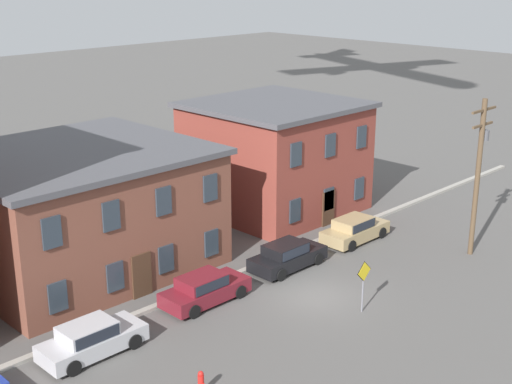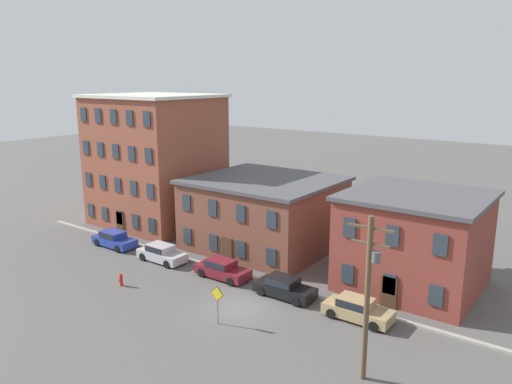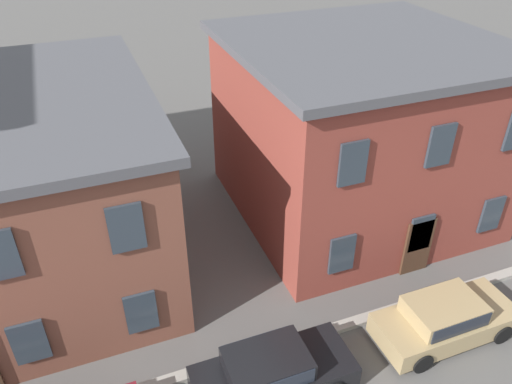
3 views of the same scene
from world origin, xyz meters
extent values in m
plane|color=#565451|center=(0.00, 0.00, 0.00)|extent=(200.00, 200.00, 0.00)
cube|color=#9E998E|center=(0.00, 4.50, 0.08)|extent=(56.00, 0.36, 0.16)
cube|color=brown|center=(-5.94, 11.37, 3.01)|extent=(11.93, 10.73, 6.02)
cube|color=#4C4C51|center=(-5.94, 11.37, 6.17)|extent=(12.43, 11.23, 0.30)
cube|color=#2D3842|center=(-10.41, 5.94, 1.50)|extent=(0.90, 0.10, 1.40)
cube|color=#2D3842|center=(-10.41, 5.94, 4.51)|extent=(0.90, 0.10, 1.40)
cube|color=#2D3842|center=(-7.43, 5.94, 1.50)|extent=(0.90, 0.10, 1.40)
cube|color=#2D3842|center=(-7.43, 5.94, 4.51)|extent=(0.90, 0.10, 1.40)
cube|color=#2D3842|center=(-4.45, 5.94, 1.50)|extent=(0.90, 0.10, 1.40)
cube|color=#2D3842|center=(-4.45, 5.94, 4.51)|extent=(0.90, 0.10, 1.40)
cube|color=#2D3842|center=(-1.47, 5.94, 1.50)|extent=(0.90, 0.10, 1.40)
cube|color=#2D3842|center=(-1.47, 5.94, 4.51)|extent=(0.90, 0.10, 1.40)
cube|color=#472D1E|center=(-5.94, 5.94, 1.10)|extent=(1.10, 0.10, 2.20)
cube|color=brown|center=(8.08, 10.51, 3.37)|extent=(9.17, 9.02, 6.74)
cube|color=#4C4C51|center=(8.08, 10.51, 6.89)|extent=(9.67, 9.52, 0.30)
cube|color=#2D3842|center=(5.02, 5.94, 1.69)|extent=(0.90, 0.10, 1.40)
cube|color=#2D3842|center=(5.02, 5.94, 5.06)|extent=(0.90, 0.10, 1.40)
cube|color=#2D3842|center=(8.08, 5.94, 1.69)|extent=(0.90, 0.10, 1.40)
cube|color=#2D3842|center=(8.08, 5.94, 5.06)|extent=(0.90, 0.10, 1.40)
cube|color=#2D3842|center=(11.14, 5.94, 1.69)|extent=(0.90, 0.10, 1.40)
cube|color=#2D3842|center=(11.14, 5.94, 5.06)|extent=(0.90, 0.10, 1.40)
cube|color=#472D1E|center=(8.08, 5.94, 1.10)|extent=(1.10, 0.10, 2.20)
cube|color=#B7B7BC|center=(-10.60, 3.01, 0.53)|extent=(4.40, 1.80, 0.70)
cube|color=#B7B7BC|center=(-10.80, 3.01, 1.15)|extent=(2.20, 1.51, 0.55)
cube|color=#1E232D|center=(-10.80, 3.01, 1.15)|extent=(2.02, 1.58, 0.48)
cylinder|color=black|center=(-9.15, 3.86, 0.33)|extent=(0.66, 0.22, 0.66)
cylinder|color=black|center=(-9.15, 2.16, 0.33)|extent=(0.66, 0.22, 0.66)
cylinder|color=black|center=(-12.05, 3.86, 0.33)|extent=(0.66, 0.22, 0.66)
cylinder|color=black|center=(-12.05, 2.16, 0.33)|extent=(0.66, 0.22, 0.66)
cube|color=maroon|center=(-4.20, 3.32, 0.53)|extent=(4.40, 1.80, 0.70)
cube|color=maroon|center=(-4.40, 3.32, 1.15)|extent=(2.20, 1.51, 0.55)
cube|color=#1E232D|center=(-4.40, 3.32, 1.15)|extent=(2.02, 1.58, 0.48)
cylinder|color=black|center=(-2.75, 4.17, 0.33)|extent=(0.66, 0.22, 0.66)
cylinder|color=black|center=(-2.75, 2.47, 0.33)|extent=(0.66, 0.22, 0.66)
cylinder|color=black|center=(-5.65, 4.17, 0.33)|extent=(0.66, 0.22, 0.66)
cylinder|color=black|center=(-5.65, 2.47, 0.33)|extent=(0.66, 0.22, 0.66)
cube|color=black|center=(1.53, 3.28, 0.53)|extent=(4.40, 1.80, 0.70)
cube|color=black|center=(1.33, 3.28, 1.15)|extent=(2.20, 1.51, 0.55)
cube|color=#1E232D|center=(1.33, 3.28, 1.15)|extent=(2.02, 1.58, 0.48)
cylinder|color=black|center=(2.98, 4.13, 0.33)|extent=(0.66, 0.22, 0.66)
cylinder|color=black|center=(2.98, 2.43, 0.33)|extent=(0.66, 0.22, 0.66)
cylinder|color=black|center=(0.08, 4.13, 0.33)|extent=(0.66, 0.22, 0.66)
cylinder|color=black|center=(0.08, 2.43, 0.33)|extent=(0.66, 0.22, 0.66)
cube|color=tan|center=(7.16, 3.16, 0.53)|extent=(4.40, 1.80, 0.70)
cube|color=tan|center=(6.96, 3.16, 1.15)|extent=(2.20, 1.51, 0.55)
cube|color=#1E232D|center=(6.96, 3.16, 1.15)|extent=(2.02, 1.58, 0.48)
cylinder|color=black|center=(8.61, 4.01, 0.33)|extent=(0.66, 0.22, 0.66)
cylinder|color=black|center=(8.61, 2.31, 0.33)|extent=(0.66, 0.22, 0.66)
cylinder|color=black|center=(5.71, 4.01, 0.33)|extent=(0.66, 0.22, 0.66)
cylinder|color=black|center=(5.71, 2.31, 0.33)|extent=(0.66, 0.22, 0.66)
cylinder|color=slate|center=(0.28, -2.53, 1.18)|extent=(0.08, 0.08, 2.35)
cube|color=yellow|center=(0.28, -2.56, 2.03)|extent=(0.93, 0.03, 0.93)
cube|color=black|center=(0.28, -2.55, 2.03)|extent=(1.00, 0.02, 1.00)
cylinder|color=brown|center=(10.12, -2.59, 4.35)|extent=(0.28, 0.28, 8.70)
cube|color=brown|center=(10.12, -2.59, 8.10)|extent=(2.40, 0.12, 0.12)
cube|color=brown|center=(10.12, -2.59, 7.30)|extent=(2.00, 0.12, 0.12)
cylinder|color=#515156|center=(10.47, -2.59, 6.70)|extent=(0.44, 0.44, 0.55)
cylinder|color=red|center=(-9.33, -2.31, 0.40)|extent=(0.24, 0.24, 0.80)
sphere|color=red|center=(-9.33, -2.31, 0.85)|extent=(0.22, 0.22, 0.22)
camera|label=1|loc=(-24.19, -20.10, 15.34)|focal=50.00mm
camera|label=2|loc=(19.17, -24.33, 15.17)|focal=35.00mm
camera|label=3|loc=(-2.04, -4.62, 12.14)|focal=35.00mm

